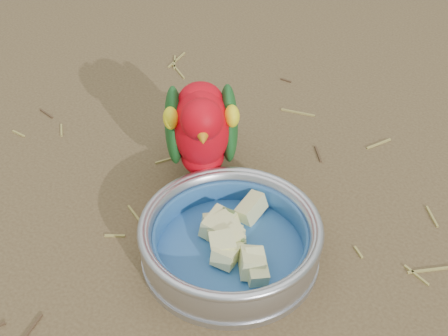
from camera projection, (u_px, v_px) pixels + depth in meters
The scene contains 6 objects.
ground at pixel (202, 242), 0.86m from camera, with size 60.00×60.00×0.00m, color brown.
food_bowl at pixel (230, 253), 0.83m from camera, with size 0.24×0.24×0.02m, color #B2B2BA.
bowl_wall at pixel (230, 237), 0.81m from camera, with size 0.24×0.24×0.04m, color #B2B2BA, non-canonical shape.
fruit_wedges at pixel (230, 241), 0.81m from camera, with size 0.14×0.14×0.03m, color beige, non-canonical shape.
lory_parrot at pixel (202, 137), 0.89m from camera, with size 0.11×0.22×0.18m, color red, non-canonical shape.
ground_debris at pixel (234, 227), 0.87m from camera, with size 0.90×0.80×0.01m, color #9B8B46, non-canonical shape.
Camera 1 is at (0.37, -0.46, 0.62)m, focal length 50.00 mm.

